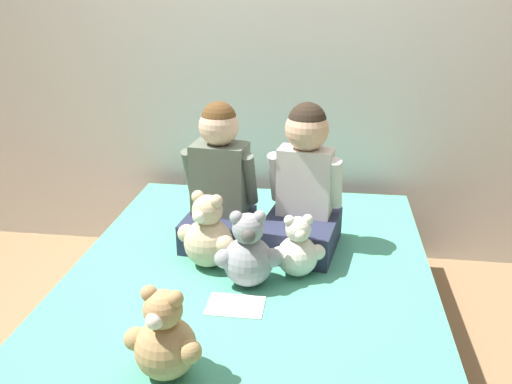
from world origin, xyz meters
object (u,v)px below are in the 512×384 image
child_on_right (304,190)px  teddy_bear_held_by_right_child (298,250)px  teddy_bear_held_by_left_child (208,235)px  bed (248,324)px  teddy_bear_between_children (248,254)px  teddy_bear_at_foot_of_bed (165,340)px  child_on_left (219,183)px  sign_card (236,306)px

child_on_right → teddy_bear_held_by_right_child: 0.31m
child_on_right → teddy_bear_held_by_left_child: 0.47m
bed → teddy_bear_between_children: (0.01, -0.04, 0.36)m
teddy_bear_at_foot_of_bed → child_on_left: bearing=102.7°
teddy_bear_held_by_right_child → sign_card: 0.35m
bed → child_on_left: bearing=118.8°
child_on_right → sign_card: (-0.21, -0.53, -0.27)m
teddy_bear_held_by_left_child → teddy_bear_between_children: bearing=-10.8°
bed → teddy_bear_held_by_left_child: size_ratio=6.18×
teddy_bear_held_by_left_child → teddy_bear_at_foot_of_bed: bearing=-64.4°
bed → child_on_right: 0.62m
teddy_bear_held_by_left_child → bed: bearing=-1.5°
child_on_left → teddy_bear_held_by_right_child: size_ratio=2.44×
child_on_right → bed: bearing=-112.5°
child_on_right → teddy_bear_at_foot_of_bed: size_ratio=2.16×
teddy_bear_held_by_right_child → teddy_bear_between_children: size_ratio=0.84×
teddy_bear_between_children → teddy_bear_held_by_right_child: bearing=18.2°
child_on_right → sign_card: child_on_right is taller
child_on_left → sign_card: bearing=-67.0°
teddy_bear_at_foot_of_bed → sign_card: 0.44m
teddy_bear_held_by_right_child → sign_card: (-0.21, -0.26, -0.11)m
child_on_right → sign_card: 0.63m
teddy_bear_held_by_right_child → teddy_bear_between_children: (-0.19, -0.10, 0.02)m
child_on_left → teddy_bear_held_by_left_child: (-0.00, -0.23, -0.14)m
child_on_right → teddy_bear_between_children: 0.43m
child_on_left → teddy_bear_at_foot_of_bed: size_ratio=2.14×
child_on_left → teddy_bear_held_by_left_child: bearing=-85.0°
bed → teddy_bear_between_children: size_ratio=6.44×
child_on_right → teddy_bear_held_by_right_child: child_on_right is taller
teddy_bear_held_by_left_child → sign_card: bearing=-36.8°
teddy_bear_held_by_right_child → child_on_right: bearing=74.4°
teddy_bear_held_by_left_child → teddy_bear_at_foot_of_bed: (0.02, -0.69, -0.01)m
teddy_bear_held_by_right_child → teddy_bear_between_children: teddy_bear_between_children is taller
bed → teddy_bear_between_children: teddy_bear_between_children is taller
child_on_left → teddy_bear_at_foot_of_bed: bearing=-83.0°
teddy_bear_held_by_right_child → teddy_bear_at_foot_of_bed: teddy_bear_at_foot_of_bed is taller
bed → sign_card: bearing=-94.3°
child_on_right → teddy_bear_held_by_right_child: size_ratio=2.46×
teddy_bear_at_foot_of_bed → teddy_bear_held_by_right_child: bearing=73.3°
bed → child_on_left: 0.62m
teddy_bear_held_by_left_child → teddy_bear_between_children: (0.19, -0.13, -0.01)m
teddy_bear_held_by_left_child → teddy_bear_held_by_right_child: 0.38m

